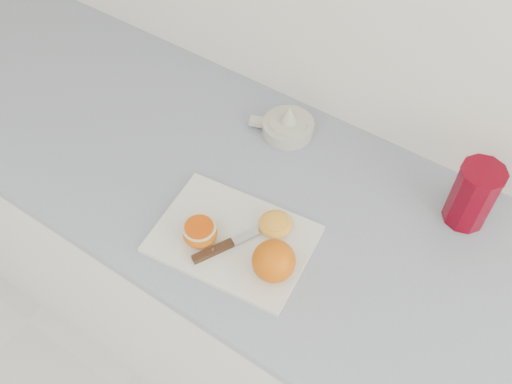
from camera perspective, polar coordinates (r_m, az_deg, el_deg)
counter at (r=1.59m, az=5.72°, el=-12.78°), size 2.48×0.64×0.89m
cutting_board at (r=1.18m, az=-2.33°, el=-4.71°), size 0.34×0.26×0.01m
whole_orange at (r=1.10m, az=1.78°, el=-6.91°), size 0.08×0.08×0.08m
half_orange at (r=1.16m, az=-5.64°, el=-4.07°), size 0.07×0.07×0.04m
squeezed_shell at (r=1.18m, az=1.95°, el=-3.20°), size 0.07×0.07×0.03m
paring_knife at (r=1.16m, az=-3.52°, el=-5.55°), size 0.11×0.19×0.01m
citrus_juicer at (r=1.37m, az=3.19°, el=6.71°), size 0.16×0.12×0.08m
red_tumbler at (r=1.24m, az=20.82°, el=-0.47°), size 0.09×0.09×0.15m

